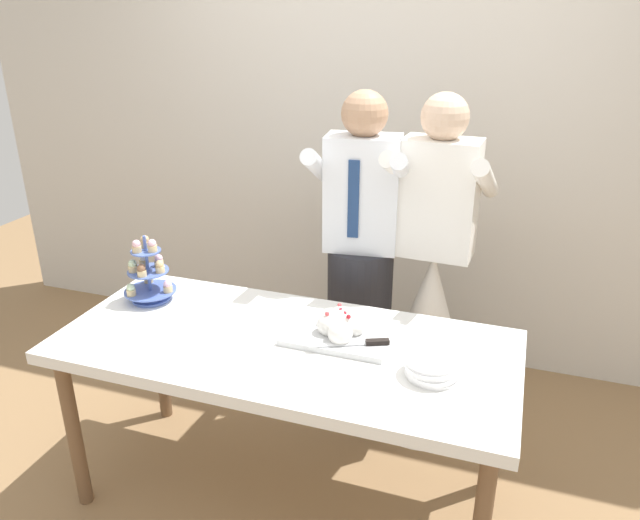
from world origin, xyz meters
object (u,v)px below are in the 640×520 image
at_px(cupcake_stand, 148,275).
at_px(plate_stack, 432,368).
at_px(dessert_table, 285,357).
at_px(person_groom, 360,281).
at_px(main_cake_tray, 340,328).
at_px(person_bride, 429,318).

bearing_deg(cupcake_stand, plate_stack, -8.93).
xyz_separation_m(dessert_table, person_groom, (0.11, 0.71, 0.05)).
xyz_separation_m(main_cake_tray, person_groom, (-0.08, 0.60, -0.07)).
height_order(dessert_table, plate_stack, plate_stack).
xyz_separation_m(plate_stack, person_bride, (-0.13, 0.80, -0.23)).
distance_m(dessert_table, person_groom, 0.72).
distance_m(person_groom, person_bride, 0.39).
height_order(dessert_table, main_cake_tray, main_cake_tray).
bearing_deg(cupcake_stand, person_groom, 34.49).
distance_m(main_cake_tray, person_groom, 0.61).
relative_size(plate_stack, person_bride, 0.12).
xyz_separation_m(dessert_table, cupcake_stand, (-0.70, 0.15, 0.20)).
relative_size(main_cake_tray, person_bride, 0.26).
relative_size(dessert_table, plate_stack, 9.15).
height_order(dessert_table, cupcake_stand, cupcake_stand).
distance_m(plate_stack, person_groom, 0.90).
bearing_deg(plate_stack, dessert_table, 174.62).
bearing_deg(person_groom, person_bride, 5.76).
xyz_separation_m(cupcake_stand, person_bride, (1.16, 0.60, -0.31)).
bearing_deg(person_bride, plate_stack, -80.95).
distance_m(dessert_table, plate_stack, 0.60).
xyz_separation_m(cupcake_stand, person_groom, (0.82, 0.56, -0.15)).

